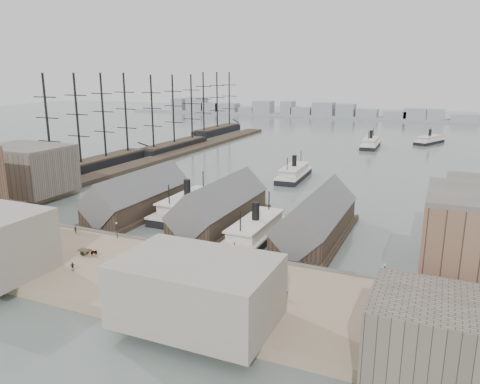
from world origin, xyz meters
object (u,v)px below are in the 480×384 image
at_px(ferry_docked_west, 188,205).
at_px(horse_cart_left, 32,238).
at_px(horse_cart_right, 216,277).
at_px(tram, 417,302).
at_px(horse_cart_center, 91,252).

relative_size(ferry_docked_west, horse_cart_left, 6.46).
relative_size(ferry_docked_west, horse_cart_right, 6.25).
bearing_deg(ferry_docked_west, tram, -30.90).
bearing_deg(horse_cart_left, horse_cart_right, -60.61).
bearing_deg(ferry_docked_west, horse_cart_right, -54.09).
relative_size(ferry_docked_west, horse_cart_center, 6.08).
height_order(tram, horse_cart_center, tram).
relative_size(horse_cart_center, horse_cart_right, 1.03).
xyz_separation_m(horse_cart_left, horse_cart_center, (18.69, -1.78, 0.04)).
bearing_deg(horse_cart_left, ferry_docked_west, 5.78).
distance_m(ferry_docked_west, horse_cart_right, 50.02).
height_order(horse_cart_left, horse_cart_center, horse_cart_center).
xyz_separation_m(tram, horse_cart_right, (-34.79, -2.13, -1.24)).
height_order(tram, horse_cart_left, tram).
distance_m(ferry_docked_west, horse_cart_left, 42.88).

